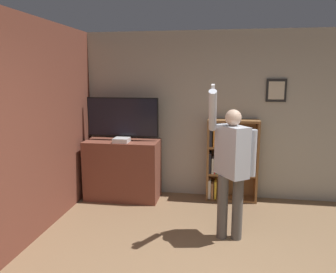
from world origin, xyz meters
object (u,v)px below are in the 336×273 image
(television, at_px, (123,118))
(person, at_px, (232,163))
(game_console, at_px, (122,140))
(bookshelf, at_px, (227,160))

(television, xyz_separation_m, person, (1.70, -1.18, -0.35))
(game_console, height_order, person, person)
(game_console, relative_size, bookshelf, 0.18)
(bookshelf, bearing_deg, television, -175.00)
(television, distance_m, game_console, 0.38)
(bookshelf, height_order, person, person)
(game_console, height_order, bookshelf, bookshelf)
(television, height_order, game_console, television)
(television, height_order, bookshelf, television)
(television, distance_m, bookshelf, 1.81)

